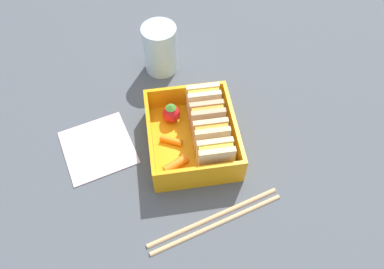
# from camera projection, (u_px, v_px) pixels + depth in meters

# --- Properties ---
(ground_plane) EXTENTS (1.20, 1.20, 0.02)m
(ground_plane) POSITION_uv_depth(u_px,v_px,m) (192.00, 147.00, 0.63)
(ground_plane) COLOR #4C5158
(bento_tray) EXTENTS (0.16, 0.14, 0.01)m
(bento_tray) POSITION_uv_depth(u_px,v_px,m) (192.00, 142.00, 0.61)
(bento_tray) COLOR orange
(bento_tray) RESTS_ON ground_plane
(bento_rim) EXTENTS (0.16, 0.14, 0.04)m
(bento_rim) POSITION_uv_depth(u_px,v_px,m) (192.00, 132.00, 0.59)
(bento_rim) COLOR orange
(bento_rim) RESTS_ON bento_tray
(sandwich_left) EXTENTS (0.03, 0.05, 0.06)m
(sandwich_left) POSITION_uv_depth(u_px,v_px,m) (203.00, 101.00, 0.62)
(sandwich_left) COLOR beige
(sandwich_left) RESTS_ON bento_tray
(sandwich_center_left) EXTENTS (0.03, 0.05, 0.06)m
(sandwich_center_left) POSITION_uv_depth(u_px,v_px,m) (207.00, 118.00, 0.60)
(sandwich_center_left) COLOR tan
(sandwich_center_left) RESTS_ON bento_tray
(sandwich_center) EXTENTS (0.03, 0.05, 0.06)m
(sandwich_center) POSITION_uv_depth(u_px,v_px,m) (211.00, 137.00, 0.58)
(sandwich_center) COLOR #DCBD8B
(sandwich_center) RESTS_ON bento_tray
(sandwich_center_right) EXTENTS (0.03, 0.05, 0.06)m
(sandwich_center_right) POSITION_uv_depth(u_px,v_px,m) (215.00, 156.00, 0.56)
(sandwich_center_right) COLOR beige
(sandwich_center_right) RESTS_ON bento_tray
(strawberry_far_left) EXTENTS (0.03, 0.03, 0.04)m
(strawberry_far_left) POSITION_uv_depth(u_px,v_px,m) (171.00, 113.00, 0.62)
(strawberry_far_left) COLOR red
(strawberry_far_left) RESTS_ON bento_tray
(carrot_stick_far_left) EXTENTS (0.03, 0.04, 0.01)m
(carrot_stick_far_left) POSITION_uv_depth(u_px,v_px,m) (171.00, 142.00, 0.60)
(carrot_stick_far_left) COLOR orange
(carrot_stick_far_left) RESTS_ON bento_tray
(carrot_stick_left) EXTENTS (0.03, 0.04, 0.01)m
(carrot_stick_left) POSITION_uv_depth(u_px,v_px,m) (176.00, 164.00, 0.58)
(carrot_stick_left) COLOR orange
(carrot_stick_left) RESTS_ON bento_tray
(chopstick_pair) EXTENTS (0.08, 0.21, 0.01)m
(chopstick_pair) POSITION_uv_depth(u_px,v_px,m) (216.00, 220.00, 0.54)
(chopstick_pair) COLOR tan
(chopstick_pair) RESTS_ON ground_plane
(drinking_glass) EXTENTS (0.06, 0.06, 0.09)m
(drinking_glass) POSITION_uv_depth(u_px,v_px,m) (160.00, 49.00, 0.68)
(drinking_glass) COLOR silver
(drinking_glass) RESTS_ON ground_plane
(folded_napkin) EXTENTS (0.14, 0.13, 0.00)m
(folded_napkin) POSITION_uv_depth(u_px,v_px,m) (98.00, 147.00, 0.61)
(folded_napkin) COLOR silver
(folded_napkin) RESTS_ON ground_plane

